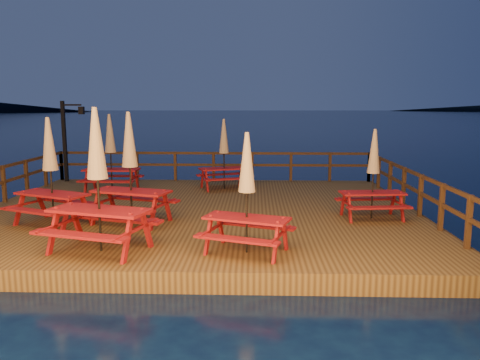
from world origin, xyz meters
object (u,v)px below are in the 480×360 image
(picnic_table_2, at_px, (51,170))
(picnic_table_0, at_px, (111,152))
(picnic_table_1, at_px, (247,191))
(lamp_post, at_px, (68,134))

(picnic_table_2, bearing_deg, picnic_table_0, 111.57)
(picnic_table_1, height_order, picnic_table_2, picnic_table_2)
(picnic_table_1, xyz_separation_m, picnic_table_2, (-4.71, 2.01, 0.11))
(lamp_post, xyz_separation_m, picnic_table_2, (2.11, -6.39, -0.46))
(lamp_post, distance_m, picnic_table_0, 3.10)
(picnic_table_0, bearing_deg, picnic_table_2, -89.95)
(picnic_table_0, relative_size, picnic_table_2, 0.99)
(lamp_post, distance_m, picnic_table_2, 6.74)
(lamp_post, xyz_separation_m, picnic_table_0, (2.23, -2.11, -0.47))
(lamp_post, height_order, picnic_table_1, lamp_post)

